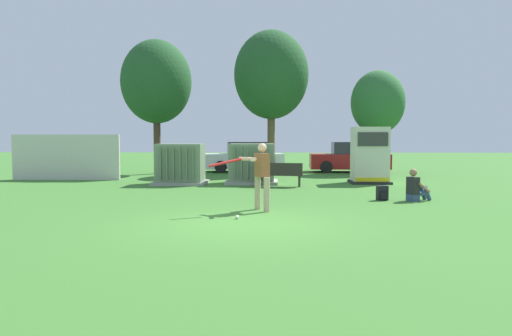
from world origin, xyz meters
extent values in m
plane|color=#3D752D|center=(0.00, 0.00, 0.00)|extent=(96.00, 96.00, 0.00)
cube|color=beige|center=(-8.54, 10.50, 1.00)|extent=(4.80, 0.12, 2.00)
cube|color=#9E9B93|center=(-3.10, 8.80, 0.06)|extent=(2.10, 1.70, 0.12)
cube|color=gray|center=(-3.10, 8.80, 0.87)|extent=(1.80, 1.40, 1.50)
cube|color=#63755B|center=(-3.74, 8.04, 0.87)|extent=(0.06, 0.12, 1.27)
cube|color=#63755B|center=(-3.48, 8.04, 0.87)|extent=(0.06, 0.12, 1.27)
cube|color=#63755B|center=(-3.23, 8.04, 0.87)|extent=(0.06, 0.12, 1.27)
cube|color=#63755B|center=(-2.97, 8.04, 0.87)|extent=(0.06, 0.12, 1.27)
cube|color=#63755B|center=(-2.72, 8.04, 0.87)|extent=(0.06, 0.12, 1.27)
cube|color=#63755B|center=(-2.46, 8.04, 0.87)|extent=(0.06, 0.12, 1.27)
cube|color=#9E9B93|center=(-0.25, 9.21, 0.06)|extent=(2.10, 1.70, 0.12)
cube|color=gray|center=(-0.25, 9.21, 0.87)|extent=(1.80, 1.40, 1.50)
cube|color=#63755B|center=(-0.89, 8.45, 0.87)|extent=(0.06, 0.12, 1.27)
cube|color=#63755B|center=(-0.64, 8.45, 0.87)|extent=(0.06, 0.12, 1.27)
cube|color=#63755B|center=(-0.38, 8.45, 0.87)|extent=(0.06, 0.12, 1.27)
cube|color=#63755B|center=(-0.13, 8.45, 0.87)|extent=(0.06, 0.12, 1.27)
cube|color=#63755B|center=(0.13, 8.45, 0.87)|extent=(0.06, 0.12, 1.27)
cube|color=#63755B|center=(0.38, 8.45, 0.87)|extent=(0.06, 0.12, 1.27)
cube|color=#262626|center=(4.56, 9.50, 0.05)|extent=(1.60, 1.40, 0.10)
cube|color=beige|center=(4.56, 9.50, 1.20)|extent=(1.40, 1.20, 2.20)
cube|color=#383838|center=(4.56, 8.88, 1.81)|extent=(1.19, 0.04, 0.55)
cube|color=yellow|center=(4.56, 8.88, 0.20)|extent=(1.33, 0.04, 0.16)
cube|color=#2D2823|center=(0.86, 8.00, 0.45)|extent=(1.84, 0.66, 0.05)
cube|color=#2D2823|center=(0.84, 7.82, 0.70)|extent=(1.79, 0.30, 0.44)
cylinder|color=#2D2823|center=(0.13, 8.25, 0.21)|extent=(0.06, 0.06, 0.42)
cylinder|color=#2D2823|center=(1.64, 8.03, 0.21)|extent=(0.06, 0.06, 0.42)
cylinder|color=#2D2823|center=(0.08, 7.97, 0.21)|extent=(0.06, 0.06, 0.42)
cylinder|color=#2D2823|center=(1.60, 7.75, 0.21)|extent=(0.06, 0.06, 0.42)
cylinder|color=tan|center=(0.49, 1.72, 0.44)|extent=(0.16, 0.16, 0.88)
cylinder|color=tan|center=(0.25, 2.13, 0.44)|extent=(0.16, 0.16, 0.88)
cube|color=brown|center=(0.37, 1.93, 1.18)|extent=(0.41, 0.47, 0.60)
sphere|color=#DBAD89|center=(0.37, 1.93, 1.62)|extent=(0.23, 0.23, 0.23)
cylinder|color=#DBAD89|center=(0.10, 1.66, 1.34)|extent=(0.20, 0.55, 0.09)
cylinder|color=#DBAD89|center=(0.00, 1.81, 1.34)|extent=(0.47, 0.41, 0.09)
cylinder|color=red|center=(-0.53, 1.39, 1.27)|extent=(0.76, 0.49, 0.21)
sphere|color=red|center=(-0.17, 1.60, 1.34)|extent=(0.08, 0.08, 0.08)
sphere|color=white|center=(-0.18, 0.62, 0.04)|extent=(0.09, 0.09, 0.09)
cube|color=#384C75|center=(4.78, 3.95, 0.10)|extent=(0.36, 0.41, 0.20)
cube|color=#262628|center=(4.78, 3.95, 0.46)|extent=(0.35, 0.42, 0.52)
sphere|color=#9E7051|center=(4.78, 3.95, 0.85)|extent=(0.22, 0.22, 0.22)
cylinder|color=#384C75|center=(4.94, 4.13, 0.22)|extent=(0.46, 0.31, 0.13)
cylinder|color=#384C75|center=(5.15, 4.22, 0.23)|extent=(0.32, 0.23, 0.46)
cylinder|color=#384C75|center=(5.02, 3.95, 0.22)|extent=(0.46, 0.31, 0.13)
cylinder|color=#384C75|center=(5.23, 4.04, 0.23)|extent=(0.32, 0.23, 0.46)
cylinder|color=#9E7051|center=(4.88, 4.25, 0.42)|extent=(0.41, 0.25, 0.32)
cylinder|color=#9E7051|center=(5.07, 3.83, 0.42)|extent=(0.41, 0.25, 0.32)
cube|color=black|center=(3.91, 4.10, 0.22)|extent=(0.35, 0.26, 0.44)
cube|color=black|center=(3.94, 3.97, 0.15)|extent=(0.23, 0.10, 0.22)
cylinder|color=#4C3828|center=(-5.36, 14.13, 1.45)|extent=(0.36, 0.36, 2.90)
ellipsoid|color=#235128|center=(-5.36, 14.13, 4.70)|extent=(3.57, 3.57, 4.24)
cylinder|color=brown|center=(0.47, 15.26, 1.59)|extent=(0.39, 0.39, 3.18)
ellipsoid|color=#235128|center=(0.47, 15.26, 5.16)|extent=(3.91, 3.91, 4.65)
cylinder|color=#4C3828|center=(6.09, 15.43, 1.14)|extent=(0.28, 0.28, 2.29)
ellipsoid|color=#2D6633|center=(6.09, 15.43, 3.71)|extent=(2.82, 2.82, 3.35)
cube|color=silver|center=(-1.01, 15.90, 0.58)|extent=(4.40, 2.29, 0.80)
cube|color=#262B33|center=(-0.86, 15.92, 1.30)|extent=(2.30, 1.85, 0.64)
cylinder|color=black|center=(-2.17, 14.87, 0.32)|extent=(0.66, 0.31, 0.64)
cylinder|color=black|center=(-2.42, 16.55, 0.32)|extent=(0.66, 0.31, 0.64)
cylinder|color=black|center=(0.40, 15.24, 0.32)|extent=(0.66, 0.31, 0.64)
cylinder|color=black|center=(0.16, 16.92, 0.32)|extent=(0.66, 0.31, 0.64)
cube|color=maroon|center=(4.69, 15.82, 0.58)|extent=(4.22, 1.74, 0.80)
cube|color=#262B33|center=(4.84, 15.81, 1.30)|extent=(2.11, 1.58, 0.64)
cylinder|color=black|center=(3.38, 14.98, 0.32)|extent=(0.64, 0.23, 0.64)
cylinder|color=black|center=(3.39, 16.68, 0.32)|extent=(0.64, 0.23, 0.64)
cylinder|color=black|center=(5.98, 14.95, 0.32)|extent=(0.64, 0.23, 0.64)
cylinder|color=black|center=(6.00, 16.65, 0.32)|extent=(0.64, 0.23, 0.64)
camera|label=1|loc=(0.72, -10.47, 1.91)|focal=34.00mm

